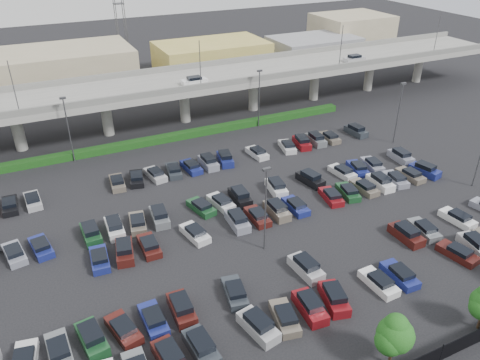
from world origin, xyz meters
The scene contains 8 objects.
ground centered at (0.00, 0.00, 0.00)m, with size 280.00×280.00×0.00m, color black.
overpass centered at (-0.22, 31.99, 6.97)m, with size 150.00×13.00×15.80m.
hedge centered at (0.00, 25.00, 0.55)m, with size 66.00×1.60×1.10m, color #123B11.
tree_row centered at (0.70, -26.53, 3.52)m, with size 65.07×3.66×5.94m.
parked_cars centered at (-0.33, -3.72, 0.63)m, with size 63.22×41.65×1.67m.
light_poles centered at (-4.13, 2.00, 6.24)m, with size 66.90×48.38×10.30m.
distant_buildings centered at (12.38, 61.81, 3.74)m, with size 138.00×24.00×9.00m.
comm_tower centered at (4.00, 74.00, 15.61)m, with size 2.40×2.40×30.00m.
Camera 1 is at (-20.81, -45.06, 32.57)m, focal length 35.00 mm.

